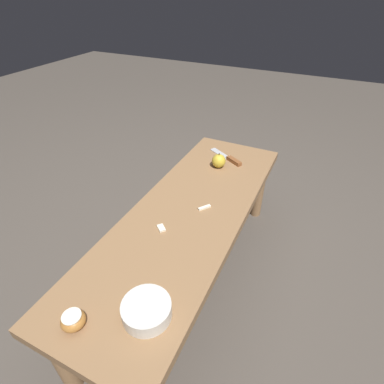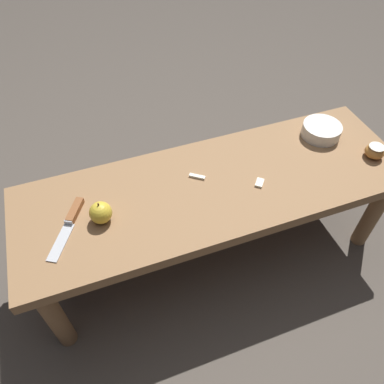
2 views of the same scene
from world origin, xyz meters
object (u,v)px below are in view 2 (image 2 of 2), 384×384
at_px(apple_cut, 375,151).
at_px(wooden_bench, 216,195).
at_px(knife, 71,219).
at_px(apple_whole, 101,213).
at_px(bowl, 321,130).

bearing_deg(apple_cut, wooden_bench, 173.42).
height_order(knife, apple_cut, apple_cut).
xyz_separation_m(wooden_bench, knife, (-0.47, 0.01, 0.06)).
height_order(knife, apple_whole, apple_whole).
bearing_deg(apple_whole, bowl, 7.79).
relative_size(wooden_bench, bowl, 9.38).
distance_m(knife, bowl, 0.93).
relative_size(knife, apple_whole, 2.72).
bearing_deg(bowl, apple_cut, -55.46).
distance_m(wooden_bench, apple_whole, 0.39).
height_order(wooden_bench, knife, knife).
xyz_separation_m(wooden_bench, apple_whole, (-0.38, -0.02, 0.09)).
height_order(wooden_bench, apple_cut, apple_cut).
bearing_deg(apple_cut, knife, 175.86).
bearing_deg(wooden_bench, apple_whole, -177.24).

